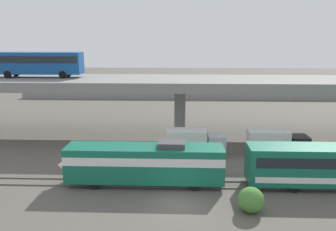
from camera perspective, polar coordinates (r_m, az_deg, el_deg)
ground_plane at (r=29.47m, az=1.64°, el=-14.39°), size 260.00×260.00×0.00m
rail_strip_near at (r=32.36m, az=1.71°, el=-11.68°), size 110.00×0.12×0.12m
rail_strip_far at (r=33.76m, az=1.74°, el=-10.61°), size 110.00×0.12×0.12m
train_locomotive at (r=32.51m, az=-5.09°, el=-7.55°), size 15.42×3.04×4.18m
highway_overpass at (r=46.64m, az=1.98°, el=5.14°), size 96.00×10.44×8.04m
transit_bus_on_overpass at (r=50.88m, az=-20.53°, el=8.18°), size 12.00×2.68×3.40m
service_truck_west at (r=40.46m, az=4.26°, el=-4.25°), size 6.80×2.46×3.04m
service_truck_east at (r=41.86m, az=17.21°, el=-4.22°), size 6.80×2.46×3.04m
pier_parking_lot at (r=82.22m, az=2.08°, el=3.82°), size 70.21×12.51×1.41m
parked_car_0 at (r=87.91m, az=-12.35°, el=5.09°), size 4.41×1.95×1.50m
parked_car_1 at (r=84.74m, az=16.91°, el=4.56°), size 4.19×1.98×1.50m
parked_car_2 at (r=88.77m, az=-15.84°, el=4.97°), size 4.04×1.82×1.50m
parked_car_3 at (r=83.95m, az=20.48°, el=4.23°), size 4.09×1.85×1.50m
parked_car_4 at (r=80.28m, az=10.71°, el=4.46°), size 4.38×1.91×1.50m
harbor_water at (r=105.09m, az=2.13°, el=5.39°), size 140.00×36.00×0.01m
shrub_right at (r=28.68m, az=13.43°, el=-13.29°), size 2.04×2.04×2.04m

